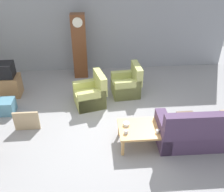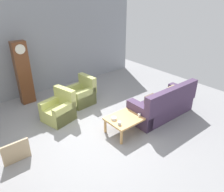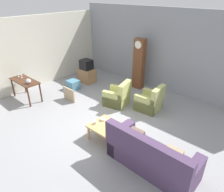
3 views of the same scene
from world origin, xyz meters
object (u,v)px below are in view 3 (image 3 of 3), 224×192
glass_dome_cloche (28,81)px  cup_white_porcelain (112,133)px  cup_blue_rimmed (95,123)px  storage_box_blue (73,85)px  wine_glass_mid (21,75)px  armchair_olive_near (118,97)px  tv_stand_cabinet (87,75)px  armchair_olive_far (150,102)px  grandfather_clock (139,64)px  console_table_dark (25,83)px  tv_crt (86,64)px  coffee_table_wood (108,128)px  couch_floral (151,157)px  framed_picture_leaning (69,94)px  wine_glass_tall (18,74)px  bowl_white_stacked (103,119)px

glass_dome_cloche → cup_white_porcelain: (3.86, 0.13, -0.39)m
cup_white_porcelain → cup_blue_rimmed: bearing=176.5°
storage_box_blue → wine_glass_mid: size_ratio=2.72×
armchair_olive_near → tv_stand_cabinet: size_ratio=1.40×
cup_blue_rimmed → storage_box_blue: bearing=151.7°
armchair_olive_far → cup_white_porcelain: (0.34, -2.34, 0.18)m
grandfather_clock → storage_box_blue: grandfather_clock is taller
armchair_olive_far → cup_blue_rimmed: 2.33m
console_table_dark → cup_blue_rimmed: console_table_dark is taller
storage_box_blue → tv_crt: bearing=98.5°
armchair_olive_near → glass_dome_cloche: 3.21m
armchair_olive_near → tv_stand_cabinet: armchair_olive_near is taller
coffee_table_wood → cup_blue_rimmed: cup_blue_rimmed is taller
wine_glass_mid → storage_box_blue: bearing=62.1°
armchair_olive_near → couch_floral: bearing=-35.7°
couch_floral → armchair_olive_far: size_ratio=2.30×
glass_dome_cloche → cup_white_porcelain: glass_dome_cloche is taller
framed_picture_leaning → glass_dome_cloche: glass_dome_cloche is taller
wine_glass_mid → framed_picture_leaning: bearing=30.3°
cup_blue_rimmed → wine_glass_mid: size_ratio=0.52×
armchair_olive_far → armchair_olive_near: bearing=-156.4°
storage_box_blue → wine_glass_tall: size_ratio=2.43×
tv_stand_cabinet → glass_dome_cloche: (-0.06, -2.68, 0.56)m
console_table_dark → couch_floral: bearing=1.7°
tv_crt → cup_blue_rimmed: tv_crt is taller
tv_crt → tv_stand_cabinet: bearing=0.0°
tv_stand_cabinet → storage_box_blue: (0.14, -0.91, -0.11)m
tv_stand_cabinet → storage_box_blue: bearing=-81.5°
cup_white_porcelain → wine_glass_mid: bearing=-179.6°
couch_floral → cup_blue_rimmed: bearing=-179.0°
framed_picture_leaning → wine_glass_tall: wine_glass_tall is taller
couch_floral → cup_white_porcelain: (-1.10, -0.07, 0.13)m
armchair_olive_near → framed_picture_leaning: 1.84m
grandfather_clock → bowl_white_stacked: bearing=-71.6°
console_table_dark → cup_blue_rimmed: (3.58, 0.13, -0.18)m
coffee_table_wood → cup_blue_rimmed: size_ratio=11.05×
glass_dome_cloche → cup_white_porcelain: size_ratio=2.36×
coffee_table_wood → framed_picture_leaning: bearing=164.9°
console_table_dark → wine_glass_tall: 0.52m
couch_floral → cup_white_porcelain: bearing=-176.2°
tv_crt → wine_glass_mid: tv_crt is taller
couch_floral → cup_blue_rimmed: size_ratio=24.30×
storage_box_blue → glass_dome_cloche: size_ratio=2.52×
tv_stand_cabinet → bowl_white_stacked: tv_stand_cabinet is taller
storage_box_blue → cup_blue_rimmed: cup_blue_rimmed is taller
console_table_dark → cup_blue_rimmed: size_ratio=14.96×
console_table_dark → armchair_olive_far: bearing=31.8°
tv_stand_cabinet → cup_white_porcelain: 4.58m
armchair_olive_near → bowl_white_stacked: armchair_olive_near is taller
glass_dome_cloche → coffee_table_wood: bearing=5.1°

